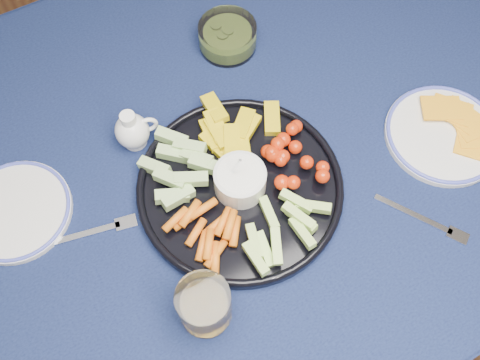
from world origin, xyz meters
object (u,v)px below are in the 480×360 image
cheese_plate (444,133)px  juice_tumbler (205,306)px  pickle_bowl (228,37)px  side_plate_extra (16,211)px  creamer_pitcher (133,131)px  crudite_platter (238,185)px  dining_table (171,195)px

cheese_plate → juice_tumbler: (-0.55, -0.08, 0.03)m
pickle_bowl → side_plate_extra: (-0.51, -0.15, -0.02)m
creamer_pitcher → side_plate_extra: creamer_pitcher is taller
crudite_platter → dining_table: bearing=138.0°
dining_table → cheese_plate: 0.54m
creamer_pitcher → pickle_bowl: 0.29m
dining_table → creamer_pitcher: size_ratio=18.64×
pickle_bowl → side_plate_extra: size_ratio=0.61×
crudite_platter → pickle_bowl: bearing=64.9°
crudite_platter → creamer_pitcher: crudite_platter is taller
juice_tumbler → pickle_bowl: bearing=58.0°
crudite_platter → juice_tumbler: crudite_platter is taller
cheese_plate → dining_table: bearing=160.0°
crudite_platter → cheese_plate: (0.40, -0.09, -0.01)m
dining_table → pickle_bowl: size_ratio=13.81×
pickle_bowl → juice_tumbler: (-0.30, -0.48, 0.02)m
juice_tumbler → side_plate_extra: (-0.21, 0.32, -0.04)m
dining_table → creamer_pitcher: creamer_pitcher is taller
juice_tumbler → creamer_pitcher: bearing=84.7°
side_plate_extra → pickle_bowl: bearing=16.7°
dining_table → cheese_plate: size_ratio=7.49×
dining_table → juice_tumbler: size_ratio=16.45×
cheese_plate → juice_tumbler: 0.56m
creamer_pitcher → pickle_bowl: bearing=24.6°
cheese_plate → juice_tumbler: size_ratio=2.20×
juice_tumbler → cheese_plate: bearing=8.2°
creamer_pitcher → cheese_plate: 0.59m
dining_table → cheese_plate: bearing=-20.0°
side_plate_extra → creamer_pitcher: bearing=7.5°
crudite_platter → side_plate_extra: bearing=157.3°
crudite_platter → pickle_bowl: (0.14, 0.31, 0.00)m
pickle_bowl → crudite_platter: bearing=-115.1°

